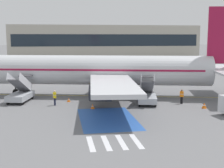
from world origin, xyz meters
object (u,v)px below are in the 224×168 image
object	(u,v)px
boarding_stairs_forward	(20,94)
traffic_cone_0	(93,106)
fuel_tanker	(126,67)
traffic_cone_2	(69,100)
airliner	(98,70)
boarding_stairs_aft	(147,96)
traffic_cone_1	(204,106)
ground_crew_1	(182,95)
terminal_building	(106,42)
ground_crew_0	(55,97)

from	to	relation	value
boarding_stairs_forward	traffic_cone_0	size ratio (longest dim) A/B	9.93
fuel_tanker	traffic_cone_0	bearing A→B (deg)	165.97
fuel_tanker	traffic_cone_2	distance (m)	29.91
fuel_tanker	traffic_cone_0	size ratio (longest dim) A/B	17.96
airliner	traffic_cone_0	distance (m)	8.57
traffic_cone_0	boarding_stairs_aft	bearing A→B (deg)	14.10
airliner	traffic_cone_1	size ratio (longest dim) A/B	66.62
boarding_stairs_forward	boarding_stairs_aft	bearing A→B (deg)	0.00
airliner	traffic_cone_0	xyz separation A→B (m)	(-1.64, -7.72, -3.35)
traffic_cone_1	airliner	bearing A→B (deg)	138.84
traffic_cone_2	boarding_stairs_forward	bearing A→B (deg)	169.19
boarding_stairs_forward	ground_crew_1	size ratio (longest dim) A/B	3.11
traffic_cone_0	terminal_building	size ratio (longest dim) A/B	0.01
airliner	traffic_cone_0	bearing A→B (deg)	-178.36
ground_crew_1	traffic_cone_2	distance (m)	14.11
ground_crew_0	traffic_cone_2	size ratio (longest dim) A/B	3.66
fuel_tanker	traffic_cone_0	xyz separation A→B (m)	(-10.57, -31.17, -1.37)
fuel_tanker	terminal_building	xyz separation A→B (m)	(4.17, 57.82, 4.71)
traffic_cone_0	traffic_cone_2	distance (m)	5.07
airliner	traffic_cone_1	xyz separation A→B (m)	(11.03, -9.64, -3.31)
boarding_stairs_forward	terminal_building	xyz separation A→B (m)	(23.35, 83.49, 5.38)
airliner	ground_crew_1	distance (m)	11.91
traffic_cone_1	terminal_building	world-z (taller)	terminal_building
ground_crew_0	traffic_cone_0	world-z (taller)	ground_crew_0
boarding_stairs_aft	terminal_building	xyz separation A→B (m)	(7.84, 87.26, 5.39)
ground_crew_1	traffic_cone_0	xyz separation A→B (m)	(-11.06, -0.89, -0.75)
traffic_cone_2	boarding_stairs_aft	bearing A→B (deg)	-15.46
fuel_tanker	airliner	bearing A→B (deg)	163.87
boarding_stairs_forward	traffic_cone_2	size ratio (longest dim) A/B	11.01
boarding_stairs_aft	traffic_cone_1	bearing A→B (deg)	-18.67
traffic_cone_0	traffic_cone_2	xyz separation A→B (m)	(-2.59, 4.36, -0.03)
ground_crew_0	traffic_cone_0	bearing A→B (deg)	-149.72
boarding_stairs_aft	airliner	bearing A→B (deg)	144.95
boarding_stairs_aft	terminal_building	bearing A→B (deg)	98.54
boarding_stairs_aft	fuel_tanker	xyz separation A→B (m)	(3.67, 29.44, 0.68)
fuel_tanker	terminal_building	distance (m)	58.16
fuel_tanker	boarding_stairs_aft	bearing A→B (deg)	177.58
boarding_stairs_forward	terminal_building	bearing A→B (deg)	88.05
airliner	traffic_cone_2	bearing A→B (deg)	142.07
fuel_tanker	traffic_cone_2	size ratio (longest dim) A/B	19.90
ground_crew_0	traffic_cone_2	bearing A→B (deg)	-71.93
boarding_stairs_aft	terminal_building	size ratio (longest dim) A/B	0.07
traffic_cone_1	terminal_building	distance (m)	91.15
ground_crew_0	terminal_building	size ratio (longest dim) A/B	0.02
boarding_stairs_forward	boarding_stairs_aft	distance (m)	15.96
boarding_stairs_forward	traffic_cone_0	bearing A→B (deg)	-18.91
airliner	ground_crew_1	world-z (taller)	airliner
boarding_stairs_forward	traffic_cone_1	distance (m)	22.56
boarding_stairs_forward	traffic_cone_1	xyz separation A→B (m)	(21.29, -7.43, -0.66)
fuel_tanker	ground_crew_1	bearing A→B (deg)	-174.38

